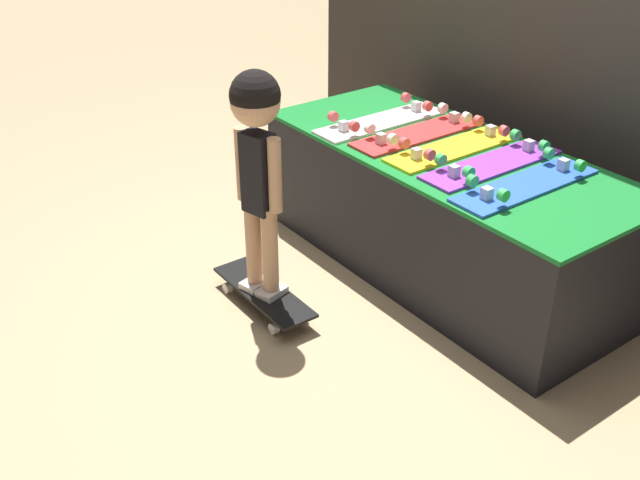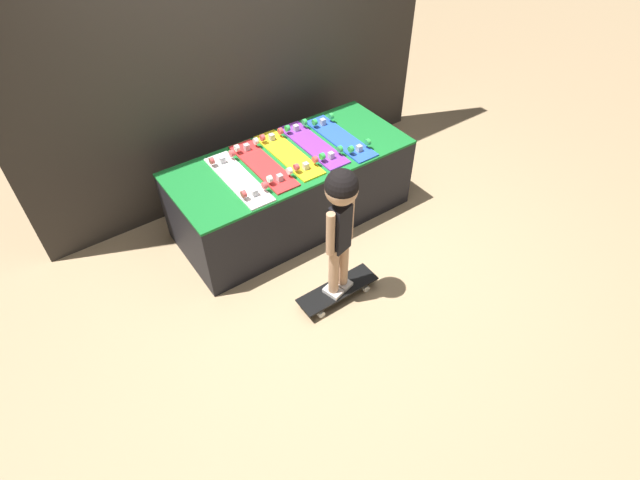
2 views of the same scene
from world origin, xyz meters
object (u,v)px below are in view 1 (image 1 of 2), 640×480
object	(u,v)px
skateboard_white_on_rack	(381,120)
skateboard_yellow_on_rack	(454,146)
skateboard_red_on_rack	(418,132)
child	(257,144)
skateboard_purple_on_rack	(492,162)
skateboard_on_floor	(264,293)
skateboard_blue_on_rack	(526,183)

from	to	relation	value
skateboard_white_on_rack	skateboard_yellow_on_rack	distance (m)	0.48
skateboard_red_on_rack	child	size ratio (longest dim) A/B	0.71
skateboard_red_on_rack	skateboard_yellow_on_rack	size ratio (longest dim) A/B	1.00
skateboard_purple_on_rack	child	bearing A→B (deg)	-115.36
skateboard_white_on_rack	skateboard_on_floor	xyz separation A→B (m)	(0.26, -0.91, -0.58)
skateboard_red_on_rack	skateboard_yellow_on_rack	world-z (taller)	same
skateboard_white_on_rack	skateboard_yellow_on_rack	world-z (taller)	same
skateboard_white_on_rack	skateboard_purple_on_rack	world-z (taller)	same
skateboard_yellow_on_rack	skateboard_blue_on_rack	distance (m)	0.48
skateboard_blue_on_rack	skateboard_on_floor	world-z (taller)	skateboard_blue_on_rack
skateboard_red_on_rack	skateboard_purple_on_rack	world-z (taller)	same
skateboard_white_on_rack	skateboard_purple_on_rack	size ratio (longest dim) A/B	1.00
skateboard_on_floor	child	size ratio (longest dim) A/B	0.59
skateboard_on_floor	skateboard_purple_on_rack	bearing A→B (deg)	64.64
skateboard_on_floor	skateboard_red_on_rack	bearing A→B (deg)	91.17
skateboard_blue_on_rack	child	xyz separation A→B (m)	(-0.69, -0.91, 0.17)
skateboard_blue_on_rack	skateboard_on_floor	bearing A→B (deg)	-127.27
skateboard_purple_on_rack	child	size ratio (longest dim) A/B	0.71
skateboard_white_on_rack	skateboard_red_on_rack	size ratio (longest dim) A/B	1.00
skateboard_yellow_on_rack	skateboard_white_on_rack	bearing A→B (deg)	-173.52
skateboard_red_on_rack	skateboard_blue_on_rack	size ratio (longest dim) A/B	1.00
skateboard_white_on_rack	skateboard_blue_on_rack	bearing A→B (deg)	0.36
skateboard_red_on_rack	skateboard_yellow_on_rack	xyz separation A→B (m)	(0.24, 0.01, 0.00)
child	skateboard_blue_on_rack	bearing A→B (deg)	38.90
skateboard_purple_on_rack	skateboard_blue_on_rack	size ratio (longest dim) A/B	1.00
child	skateboard_red_on_rack	bearing A→B (deg)	77.33
skateboard_yellow_on_rack	skateboard_on_floor	xyz separation A→B (m)	(-0.22, -0.96, -0.58)
skateboard_blue_on_rack	skateboard_yellow_on_rack	bearing A→B (deg)	174.23
skateboard_white_on_rack	skateboard_on_floor	distance (m)	1.11
skateboard_white_on_rack	child	world-z (taller)	child
skateboard_yellow_on_rack	skateboard_purple_on_rack	size ratio (longest dim) A/B	1.00
skateboard_purple_on_rack	skateboard_on_floor	distance (m)	1.21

